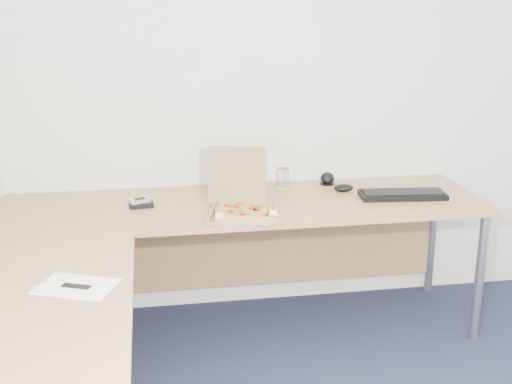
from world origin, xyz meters
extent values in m
cube|color=#AE814D|center=(-0.50, 1.40, 0.71)|extent=(2.50, 0.70, 0.03)
cube|color=#AE814D|center=(-1.40, 0.30, 0.71)|extent=(0.70, 1.50, 0.03)
cylinder|color=gray|center=(0.70, 1.70, 0.35)|extent=(0.05, 0.05, 0.70)
cube|color=tan|center=(-0.53, 1.20, 0.73)|extent=(0.30, 0.30, 0.01)
cube|color=tan|center=(-0.53, 1.37, 0.89)|extent=(0.30, 0.06, 0.29)
cylinder|color=#B98B3E|center=(-0.53, 1.20, 0.75)|extent=(0.27, 0.27, 0.02)
cylinder|color=#C54126|center=(-0.53, 1.20, 0.76)|extent=(0.23, 0.23, 0.00)
cylinder|color=white|center=(-0.24, 1.61, 0.79)|extent=(0.07, 0.07, 0.12)
cube|color=black|center=(0.35, 1.35, 0.74)|extent=(0.46, 0.20, 0.03)
ellipsoid|color=black|center=(0.07, 1.50, 0.75)|extent=(0.11, 0.08, 0.04)
cube|color=black|center=(-1.02, 1.42, 0.74)|extent=(0.13, 0.11, 0.02)
cube|color=#B2B5BA|center=(-1.02, 1.42, 0.76)|extent=(0.11, 0.08, 0.02)
cube|color=white|center=(-1.26, 0.50, 0.73)|extent=(0.34, 0.29, 0.00)
ellipsoid|color=black|center=(0.02, 1.66, 0.77)|extent=(0.09, 0.09, 0.07)
camera|label=1|loc=(-0.97, -1.83, 1.78)|focal=46.46mm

